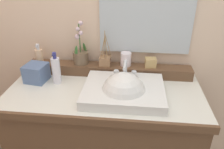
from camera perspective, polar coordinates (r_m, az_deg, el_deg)
name	(u,v)px	position (r m, az deg, el deg)	size (l,w,h in m)	color
vanity_cabinet	(105,141)	(1.61, -1.70, -16.51)	(1.18, 0.56, 0.83)	brown
back_ledge	(109,70)	(1.53, -0.90, 1.26)	(1.11, 0.11, 0.07)	brown
sink_basin	(124,93)	(1.30, 2.95, -4.65)	(0.46, 0.37, 0.28)	white
potted_plant	(81,54)	(1.52, -7.98, 5.16)	(0.10, 0.10, 0.29)	brown
soap_dispenser	(39,56)	(1.60, -18.11, 4.60)	(0.05, 0.05, 0.14)	beige
tumbler_cup	(126,59)	(1.49, 3.55, 3.93)	(0.07, 0.07, 0.09)	white
reed_diffuser	(105,60)	(1.49, -1.78, 3.60)	(0.08, 0.10, 0.24)	#8F6644
trinket_box	(151,63)	(1.49, 9.82, 3.02)	(0.07, 0.06, 0.06)	tan
lotion_bottle	(56,70)	(1.44, -14.05, 1.09)	(0.05, 0.06, 0.21)	white
tissue_box	(36,73)	(1.52, -18.74, 0.43)	(0.13, 0.13, 0.11)	slate
mirror	(147,4)	(1.44, 8.90, 17.40)	(0.59, 0.02, 0.63)	silver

